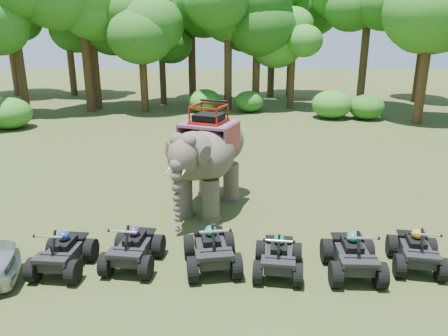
{
  "coord_description": "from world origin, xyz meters",
  "views": [
    {
      "loc": [
        0.18,
        -11.26,
        5.93
      ],
      "look_at": [
        0.0,
        1.2,
        1.9
      ],
      "focal_mm": 35.0,
      "sensor_mm": 36.0,
      "label": 1
    }
  ],
  "objects_px": {
    "atv_4": "(353,250)",
    "atv_5": "(417,246)",
    "atv_0": "(62,248)",
    "atv_1": "(133,243)",
    "elephant": "(208,157)",
    "atv_3": "(279,251)",
    "atv_2": "(211,243)"
  },
  "relations": [
    {
      "from": "atv_2",
      "to": "atv_5",
      "type": "relative_size",
      "value": 1.1
    },
    {
      "from": "atv_0",
      "to": "atv_5",
      "type": "bearing_deg",
      "value": 6.64
    },
    {
      "from": "elephant",
      "to": "atv_2",
      "type": "bearing_deg",
      "value": -65.55
    },
    {
      "from": "atv_1",
      "to": "atv_3",
      "type": "distance_m",
      "value": 3.73
    },
    {
      "from": "elephant",
      "to": "atv_2",
      "type": "height_order",
      "value": "elephant"
    },
    {
      "from": "atv_1",
      "to": "atv_5",
      "type": "distance_m",
      "value": 7.28
    },
    {
      "from": "elephant",
      "to": "atv_1",
      "type": "distance_m",
      "value": 4.43
    },
    {
      "from": "atv_0",
      "to": "atv_1",
      "type": "xyz_separation_m",
      "value": [
        1.74,
        0.25,
        0.01
      ]
    },
    {
      "from": "atv_2",
      "to": "atv_4",
      "type": "xyz_separation_m",
      "value": [
        3.54,
        -0.26,
        -0.01
      ]
    },
    {
      "from": "atv_3",
      "to": "atv_4",
      "type": "xyz_separation_m",
      "value": [
        1.85,
        -0.01,
        0.06
      ]
    },
    {
      "from": "elephant",
      "to": "atv_4",
      "type": "height_order",
      "value": "elephant"
    },
    {
      "from": "elephant",
      "to": "atv_0",
      "type": "distance_m",
      "value": 5.55
    },
    {
      "from": "atv_2",
      "to": "atv_3",
      "type": "relative_size",
      "value": 1.12
    },
    {
      "from": "elephant",
      "to": "atv_2",
      "type": "relative_size",
      "value": 2.37
    },
    {
      "from": "atv_4",
      "to": "atv_5",
      "type": "height_order",
      "value": "atv_4"
    },
    {
      "from": "atv_1",
      "to": "atv_3",
      "type": "xyz_separation_m",
      "value": [
        3.72,
        -0.31,
        -0.04
      ]
    },
    {
      "from": "atv_1",
      "to": "atv_5",
      "type": "bearing_deg",
      "value": 7.15
    },
    {
      "from": "atv_3",
      "to": "atv_4",
      "type": "distance_m",
      "value": 1.85
    },
    {
      "from": "atv_3",
      "to": "atv_0",
      "type": "bearing_deg",
      "value": -173.46
    },
    {
      "from": "atv_0",
      "to": "atv_5",
      "type": "distance_m",
      "value": 9.02
    },
    {
      "from": "atv_2",
      "to": "atv_3",
      "type": "height_order",
      "value": "atv_2"
    },
    {
      "from": "atv_3",
      "to": "atv_1",
      "type": "bearing_deg",
      "value": -177.6
    },
    {
      "from": "atv_1",
      "to": "atv_5",
      "type": "xyz_separation_m",
      "value": [
        7.28,
        0.02,
        -0.03
      ]
    },
    {
      "from": "atv_0",
      "to": "atv_2",
      "type": "bearing_deg",
      "value": 7.94
    },
    {
      "from": "atv_1",
      "to": "atv_2",
      "type": "bearing_deg",
      "value": 5.51
    },
    {
      "from": "atv_2",
      "to": "atv_5",
      "type": "xyz_separation_m",
      "value": [
        5.26,
        0.07,
        -0.06
      ]
    },
    {
      "from": "elephant",
      "to": "atv_5",
      "type": "bearing_deg",
      "value": -14.4
    },
    {
      "from": "atv_4",
      "to": "atv_3",
      "type": "bearing_deg",
      "value": -178.97
    },
    {
      "from": "atv_3",
      "to": "atv_4",
      "type": "bearing_deg",
      "value": 6.95
    },
    {
      "from": "elephant",
      "to": "atv_4",
      "type": "bearing_deg",
      "value": -27.23
    },
    {
      "from": "atv_1",
      "to": "atv_3",
      "type": "height_order",
      "value": "atv_1"
    },
    {
      "from": "atv_0",
      "to": "atv_1",
      "type": "bearing_deg",
      "value": 13.15
    }
  ]
}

